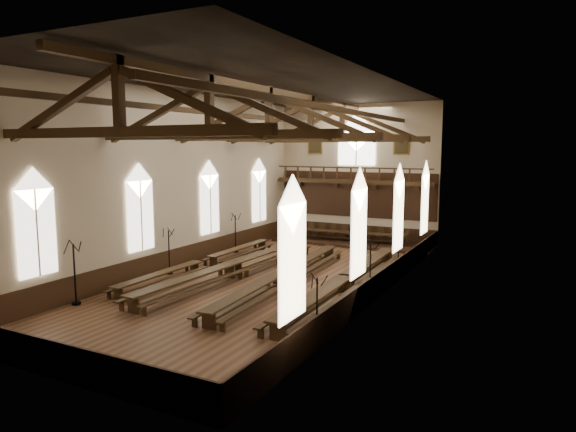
% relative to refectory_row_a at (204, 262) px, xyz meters
% --- Properties ---
extents(ground, '(26.00, 26.00, 0.00)m').
position_rel_refectory_row_a_xyz_m(ground, '(4.42, -0.31, -0.49)').
color(ground, brown).
rests_on(ground, ground).
extents(room_walls, '(26.00, 26.00, 26.00)m').
position_rel_refectory_row_a_xyz_m(room_walls, '(4.42, -0.31, 5.97)').
color(room_walls, '#B9AB8C').
rests_on(room_walls, ground).
extents(wainscot_band, '(12.00, 26.00, 1.20)m').
position_rel_refectory_row_a_xyz_m(wainscot_band, '(4.42, -0.31, 0.11)').
color(wainscot_band, '#311D0E').
rests_on(wainscot_band, ground).
extents(side_windows, '(11.85, 19.80, 4.50)m').
position_rel_refectory_row_a_xyz_m(side_windows, '(4.42, -0.31, 3.25)').
color(side_windows, white).
rests_on(side_windows, room_walls).
extents(end_window, '(2.80, 0.12, 3.80)m').
position_rel_refectory_row_a_xyz_m(end_window, '(4.42, 12.59, 6.74)').
color(end_window, white).
rests_on(end_window, room_walls).
extents(minstrels_gallery, '(11.80, 1.24, 3.70)m').
position_rel_refectory_row_a_xyz_m(minstrels_gallery, '(4.42, 12.35, 3.42)').
color(minstrels_gallery, '#362311').
rests_on(minstrels_gallery, room_walls).
extents(portraits, '(7.75, 0.09, 1.45)m').
position_rel_refectory_row_a_xyz_m(portraits, '(4.42, 12.59, 6.61)').
color(portraits, brown).
rests_on(portraits, room_walls).
extents(roof_trusses, '(11.70, 25.70, 2.80)m').
position_rel_refectory_row_a_xyz_m(roof_trusses, '(4.42, -0.31, 7.73)').
color(roof_trusses, '#362311').
rests_on(roof_trusses, room_walls).
extents(refectory_row_a, '(1.38, 13.62, 0.67)m').
position_rel_refectory_row_a_xyz_m(refectory_row_a, '(0.00, 0.00, 0.00)').
color(refectory_row_a, '#362311').
rests_on(refectory_row_a, ground).
extents(refectory_row_b, '(1.96, 14.96, 0.80)m').
position_rel_refectory_row_a_xyz_m(refectory_row_b, '(2.31, -0.49, 0.10)').
color(refectory_row_b, '#362311').
rests_on(refectory_row_b, ground).
extents(refectory_row_c, '(1.97, 14.54, 0.76)m').
position_rel_refectory_row_a_xyz_m(refectory_row_c, '(5.47, -0.79, 0.07)').
color(refectory_row_c, '#362311').
rests_on(refectory_row_c, ground).
extents(refectory_row_d, '(1.78, 15.04, 0.82)m').
position_rel_refectory_row_a_xyz_m(refectory_row_d, '(8.71, -0.40, 0.11)').
color(refectory_row_d, '#362311').
rests_on(refectory_row_d, ground).
extents(dais, '(11.40, 2.95, 0.20)m').
position_rel_refectory_row_a_xyz_m(dais, '(4.74, 11.09, -0.39)').
color(dais, '#311D0E').
rests_on(dais, ground).
extents(high_table, '(7.67, 1.36, 0.72)m').
position_rel_refectory_row_a_xyz_m(high_table, '(4.74, 11.09, 0.32)').
color(high_table, '#362311').
rests_on(high_table, dais).
extents(high_chairs, '(7.68, 0.49, 1.05)m').
position_rel_refectory_row_a_xyz_m(high_chairs, '(4.74, 11.84, 0.29)').
color(high_chairs, '#362311').
rests_on(high_chairs, dais).
extents(candelabrum_left_near, '(0.86, 0.84, 2.89)m').
position_rel_refectory_row_a_xyz_m(candelabrum_left_near, '(-1.13, -7.85, 0.39)').
color(candelabrum_left_near, black).
rests_on(candelabrum_left_near, ground).
extents(candelabrum_left_mid, '(0.72, 0.78, 2.55)m').
position_rel_refectory_row_a_xyz_m(candelabrum_left_mid, '(-1.13, -1.62, 0.29)').
color(candelabrum_left_mid, black).
rests_on(candelabrum_left_mid, ground).
extents(candelabrum_left_far, '(0.79, 0.76, 2.64)m').
position_rel_refectory_row_a_xyz_m(candelabrum_left_far, '(-1.13, 4.96, 0.32)').
color(candelabrum_left_far, black).
rests_on(candelabrum_left_far, ground).
extents(candelabrum_right_near, '(0.70, 0.72, 2.40)m').
position_rel_refectory_row_a_xyz_m(candelabrum_right_near, '(9.97, -6.67, 0.24)').
color(candelabrum_right_near, black).
rests_on(candelabrum_right_near, ground).
extents(candelabrum_right_mid, '(0.70, 0.80, 2.60)m').
position_rel_refectory_row_a_xyz_m(candelabrum_right_mid, '(9.97, -0.64, 0.30)').
color(candelabrum_right_mid, black).
rests_on(candelabrum_right_mid, ground).
extents(candelabrum_right_far, '(0.73, 0.78, 2.56)m').
position_rel_refectory_row_a_xyz_m(candelabrum_right_far, '(9.97, 4.20, 0.29)').
color(candelabrum_right_far, black).
rests_on(candelabrum_right_far, ground).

